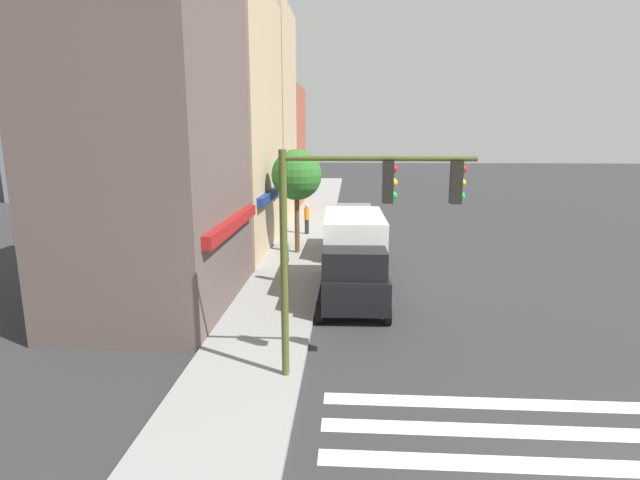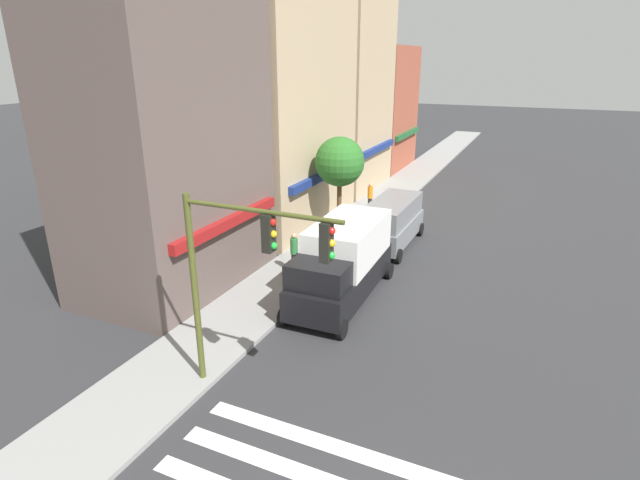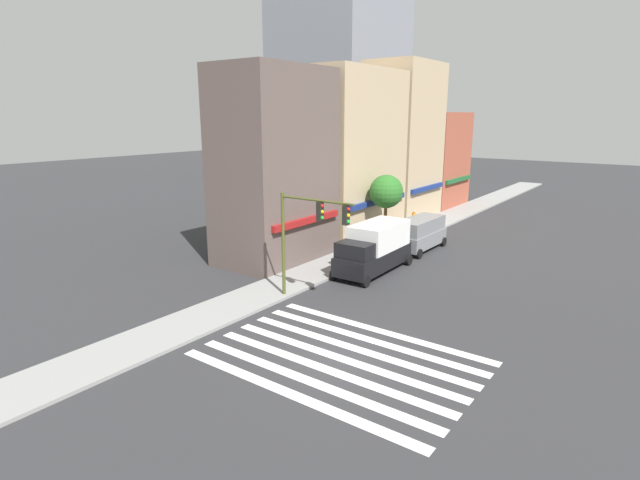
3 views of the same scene
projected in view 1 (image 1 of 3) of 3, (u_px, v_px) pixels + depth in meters
storefront_row at (236, 128)px, 28.67m from camera, size 33.43×5.30×14.21m
traffic_signal at (355, 218)px, 11.49m from camera, size 0.32×4.44×5.67m
box_truck_black at (354, 255)px, 18.51m from camera, size 6.25×2.42×3.04m
van_grey at (353, 230)px, 24.90m from camera, size 5.01×2.22×2.34m
pedestrian_orange_vest at (307, 219)px, 29.65m from camera, size 0.32×0.32×1.77m
pedestrian_green_top at (285, 260)px, 19.97m from camera, size 0.32×0.32×1.77m
street_tree at (297, 175)px, 24.43m from camera, size 2.48×2.48×5.13m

